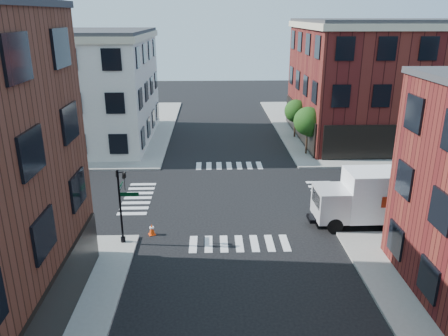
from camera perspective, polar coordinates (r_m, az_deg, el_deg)
name	(u,v)px	position (r m, az deg, el deg)	size (l,w,h in m)	color
ground	(233,197)	(32.29, 1.20, -3.78)	(120.00, 120.00, 0.00)	black
sidewalk_ne	(398,125)	(56.88, 21.76, 5.19)	(30.00, 30.00, 0.15)	gray
sidewalk_nw	(46,128)	(55.68, -22.22, 4.84)	(30.00, 30.00, 0.15)	gray
building_ne	(420,82)	(51.16, 24.23, 10.20)	(25.00, 16.00, 12.00)	#451112
building_nw	(41,89)	(49.37, -22.74, 9.53)	(22.00, 16.00, 11.00)	silver
tree_near	(309,123)	(41.77, 10.98, 5.84)	(2.69, 2.69, 4.49)	black
tree_far	(296,112)	(47.56, 9.43, 7.21)	(2.43, 2.43, 4.07)	black
signal_pole	(121,198)	(25.51, -13.25, -3.87)	(1.29, 1.24, 4.60)	black
box_truck	(380,197)	(29.17, 19.68, -3.60)	(8.05, 2.60, 3.61)	white
traffic_cone	(152,229)	(27.19, -9.41, -7.91)	(0.52, 0.52, 0.74)	#F9420B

